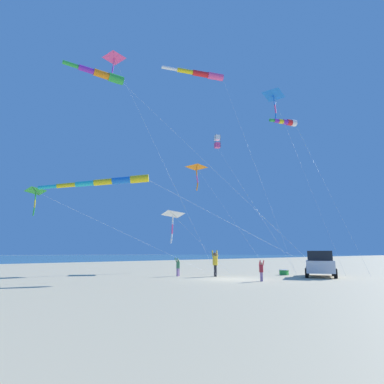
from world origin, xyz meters
name	(u,v)px	position (x,y,z in m)	size (l,w,h in m)	color
ground_plane	(233,279)	(0.00, 0.00, 0.00)	(600.00, 600.00, 0.00)	#C6B58C
parked_car	(320,263)	(-3.81, -5.84, 0.95)	(3.17, 4.67, 1.85)	silver
cooler_box	(284,272)	(-0.84, -6.21, 0.21)	(0.62, 0.42, 0.42)	green
person_adult_flyer	(215,262)	(2.36, -1.38, 1.04)	(0.67, 0.68, 1.91)	#232328
person_child_green_jacket	(261,270)	(-2.34, 0.42, 0.69)	(0.45, 0.45, 1.27)	#8E6B9E
person_child_grey_jacket	(178,266)	(4.67, 0.16, 0.74)	(0.31, 0.40, 1.36)	#8E6B9E
kite_delta_black_fish_shape	(273,96)	(1.14, -10.10, 17.25)	(7.23, 3.55, 17.79)	blue
kite_delta_long_streamer_left	(114,59)	(8.61, 3.82, 17.47)	(7.46, 5.78, 17.91)	#EF4C93
kite_windsock_blue_topmost	(202,74)	(8.06, -7.36, 20.88)	(13.25, 5.77, 21.28)	#EF4C93
kite_windsock_magenta_far_left	(286,122)	(0.04, -10.40, 14.25)	(7.87, 3.95, 14.64)	white
kite_delta_red_high_left	(173,214)	(9.05, -4.09, 5.32)	(7.42, 1.66, 5.76)	white
kite_delta_long_streamer_right	(197,167)	(8.77, -7.32, 10.52)	(8.91, 2.09, 10.87)	orange
kite_box_striped_overhead	(217,142)	(6.37, -7.72, 12.91)	(7.83, 0.91, 13.59)	white
kite_delta_teal_far_right	(37,192)	(7.55, 9.84, 5.34)	(4.64, 13.23, 5.63)	green
kite_windsock_green_low_center	(103,75)	(6.30, 6.47, 14.05)	(12.54, 12.71, 14.44)	green
kite_windsock_checkered_midright	(110,182)	(1.29, 9.24, 5.21)	(8.85, 16.94, 5.60)	yellow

